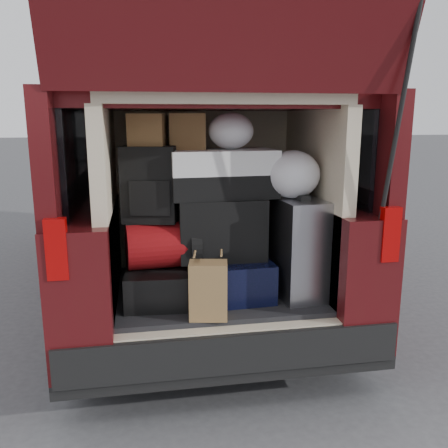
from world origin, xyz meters
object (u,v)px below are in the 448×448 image
Objects in this scene: red_duffel at (163,245)px; black_soft_case at (221,228)px; black_hardshell at (158,282)px; backpack at (150,184)px; twotone_duffel at (222,173)px; navy_hardshell at (230,275)px; kraft_bag at (208,290)px; silver_roller at (298,248)px.

black_soft_case is (0.36, 0.03, 0.08)m from red_duffel.
backpack is (-0.03, 0.02, 0.60)m from black_hardshell.
twotone_duffel reaches higher than red_duffel.
red_duffel reaches higher than navy_hardshell.
black_hardshell is at bearing 137.00° from kraft_bag.
twotone_duffel reaches higher than navy_hardshell.
navy_hardshell is at bearing 6.31° from black_soft_case.
backpack is at bearing 179.67° from black_soft_case.
black_soft_case is at bearing -0.97° from red_duffel.
silver_roller is at bearing 4.63° from backpack.
black_soft_case is (0.39, 0.01, 0.32)m from black_hardshell.
twotone_duffel is at bearing 9.32° from black_hardshell.
silver_roller reaches higher than kraft_bag.
twotone_duffel reaches higher than black_soft_case.
twotone_duffel reaches higher than kraft_bag.
black_hardshell is at bearing 169.19° from silver_roller.
kraft_bag reaches higher than black_hardshell.
black_soft_case is 0.82× the size of twotone_duffel.
silver_roller is 1.17× the size of black_soft_case.
black_hardshell is 0.43m from kraft_bag.
kraft_bag is 0.72× the size of backpack.
navy_hardshell is at bearing 160.55° from silver_roller.
black_soft_case is at bearing 162.87° from silver_roller.
backpack is (-0.42, 0.01, 0.28)m from black_soft_case.
black_hardshell is 0.88m from silver_roller.
black_hardshell is at bearing 179.22° from navy_hardshell.
kraft_bag is at bearing -48.92° from black_hardshell.
red_duffel is at bearing -17.95° from backpack.
backpack reaches higher than twotone_duffel.
black_hardshell is at bearing -177.54° from black_soft_case.
backpack is at bearing 151.62° from black_hardshell.
red_duffel is 0.56m from twotone_duffel.
navy_hardshell is 0.40m from kraft_bag.
silver_roller reaches higher than black_hardshell.
navy_hardshell is 0.31m from black_soft_case.
black_soft_case is at bearing 79.00° from kraft_bag.
silver_roller is 1.37× the size of backpack.
black_soft_case reaches higher than silver_roller.
navy_hardshell is (0.45, 0.02, 0.02)m from black_hardshell.
black_soft_case reaches higher than red_duffel.
black_hardshell is 1.22× the size of red_duffel.
backpack is at bearing 138.62° from kraft_bag.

